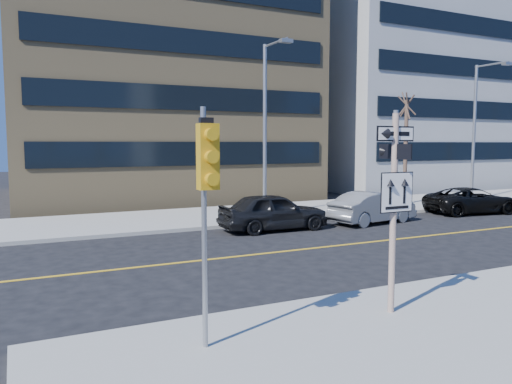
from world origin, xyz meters
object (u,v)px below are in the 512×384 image
parked_car_c (472,200)px  streetlight_b (478,123)px  parked_car_a (273,212)px  traffic_signal (207,177)px  parked_car_b (373,207)px  sign_pole (394,200)px  streetlight_a (267,118)px  street_tree_west (407,108)px

parked_car_c → streetlight_b: bearing=-42.2°
parked_car_a → parked_car_c: (11.42, -0.05, -0.11)m
streetlight_b → traffic_signal: bearing=-148.6°
parked_car_c → parked_car_b: bearing=101.7°
parked_car_a → parked_car_c: size_ratio=0.95×
sign_pole → streetlight_a: size_ratio=0.51×
streetlight_b → parked_car_b: bearing=-162.2°
sign_pole → parked_car_b: sign_pole is taller
traffic_signal → streetlight_b: size_ratio=0.50×
parked_car_a → streetlight_a: (1.25, 3.00, 3.98)m
parked_car_b → street_tree_west: (5.39, 3.88, 4.82)m
parked_car_b → parked_car_c: size_ratio=0.90×
parked_car_a → parked_car_c: 11.42m
parked_car_b → streetlight_b: size_ratio=0.54×
traffic_signal → streetlight_b: bearing=31.4°
sign_pole → parked_car_b: size_ratio=0.94×
parked_car_b → parked_car_c: (6.56, 0.28, -0.04)m
parked_car_b → streetlight_b: streetlight_b is taller
traffic_signal → parked_car_a: traffic_signal is taller
traffic_signal → streetlight_a: bearing=59.2°
traffic_signal → streetlight_b: streetlight_b is taller
parked_car_b → parked_car_c: 6.57m
sign_pole → traffic_signal: size_ratio=1.02×
parked_car_b → streetlight_b: 11.64m
traffic_signal → parked_car_b: size_ratio=0.93×
street_tree_west → traffic_signal: bearing=-140.6°
street_tree_west → streetlight_b: bearing=-6.2°
parked_car_c → street_tree_west: 6.16m
sign_pole → street_tree_west: size_ratio=0.64×
streetlight_a → street_tree_west: streetlight_a is taller
traffic_signal → streetlight_a: streetlight_a is taller
street_tree_west → sign_pole: bearing=-133.3°
parked_car_a → parked_car_c: bearing=-89.2°
sign_pole → traffic_signal: 4.05m
streetlight_a → street_tree_west: size_ratio=1.26×
parked_car_a → streetlight_a: 5.14m
sign_pole → streetlight_b: (18.00, 13.27, 2.32)m
parked_car_b → streetlight_a: 6.37m
parked_car_c → traffic_signal: bearing=128.9°
parked_car_c → sign_pole: bearing=135.0°
traffic_signal → street_tree_west: bearing=39.4°
traffic_signal → parked_car_b: 15.55m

